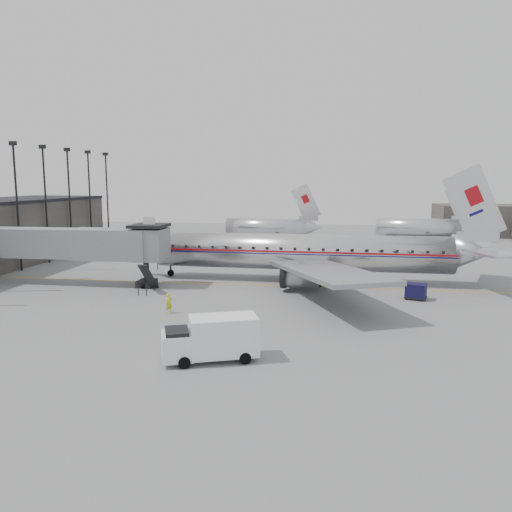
{
  "coord_description": "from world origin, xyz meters",
  "views": [
    {
      "loc": [
        9.29,
        -44.05,
        10.72
      ],
      "look_at": [
        1.78,
        5.02,
        3.2
      ],
      "focal_mm": 35.0,
      "sensor_mm": 36.0,
      "label": 1
    }
  ],
  "objects_px": {
    "airliner": "(308,252)",
    "ramp_worker": "(169,304)",
    "baggage_cart_navy": "(416,291)",
    "service_van": "(211,338)"
  },
  "relations": [
    {
      "from": "airliner",
      "to": "baggage_cart_navy",
      "type": "relative_size",
      "value": 17.85
    },
    {
      "from": "airliner",
      "to": "ramp_worker",
      "type": "xyz_separation_m",
      "value": [
        -10.5,
        -14.98,
        -2.33
      ]
    },
    {
      "from": "service_van",
      "to": "baggage_cart_navy",
      "type": "bearing_deg",
      "value": 29.97
    },
    {
      "from": "ramp_worker",
      "to": "airliner",
      "type": "bearing_deg",
      "value": 10.75
    },
    {
      "from": "ramp_worker",
      "to": "baggage_cart_navy",
      "type": "bearing_deg",
      "value": -23.08
    },
    {
      "from": "service_van",
      "to": "ramp_worker",
      "type": "bearing_deg",
      "value": 100.08
    },
    {
      "from": "service_van",
      "to": "ramp_worker",
      "type": "xyz_separation_m",
      "value": [
        -6.02,
        10.03,
        -0.6
      ]
    },
    {
      "from": "airliner",
      "to": "service_van",
      "type": "bearing_deg",
      "value": -98.82
    },
    {
      "from": "service_van",
      "to": "baggage_cart_navy",
      "type": "relative_size",
      "value": 2.75
    },
    {
      "from": "service_van",
      "to": "ramp_worker",
      "type": "distance_m",
      "value": 11.71
    }
  ]
}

